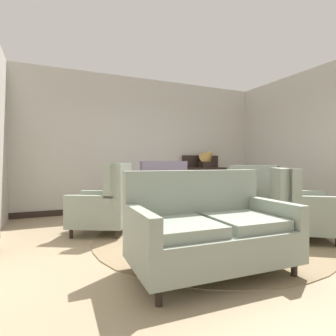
{
  "coord_description": "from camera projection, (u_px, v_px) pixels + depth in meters",
  "views": [
    {
      "loc": [
        -2.15,
        -3.07,
        1.11
      ],
      "look_at": [
        -0.36,
        0.96,
        1.0
      ],
      "focal_mm": 29.22,
      "sensor_mm": 36.0,
      "label": 1
    }
  ],
  "objects": [
    {
      "name": "side_table",
      "position": [
        241.0,
        204.0,
        4.49
      ],
      "size": [
        0.48,
        0.48,
        0.67
      ],
      "color": "black",
      "rests_on": "ground"
    },
    {
      "name": "settee",
      "position": [
        209.0,
        230.0,
        2.74
      ],
      "size": [
        1.61,
        0.94,
        1.01
      ],
      "rotation": [
        0.0,
        0.0,
        -0.03
      ],
      "color": "gray",
      "rests_on": "ground"
    },
    {
      "name": "wall_right",
      "position": [
        312.0,
        142.0,
        5.64
      ],
      "size": [
        0.08,
        4.18,
        3.02
      ],
      "primitive_type": "cube",
      "color": "#BCB7AD",
      "rests_on": "ground"
    },
    {
      "name": "coffee_table",
      "position": [
        202.0,
        212.0,
        3.88
      ],
      "size": [
        0.8,
        0.8,
        0.49
      ],
      "color": "black",
      "rests_on": "ground"
    },
    {
      "name": "gramophone",
      "position": [
        208.0,
        157.0,
        6.62
      ],
      "size": [
        0.46,
        0.53,
        0.53
      ],
      "color": "black",
      "rests_on": "sideboard"
    },
    {
      "name": "sideboard",
      "position": [
        204.0,
        184.0,
        6.7
      ],
      "size": [
        1.02,
        0.41,
        1.26
      ],
      "color": "black",
      "rests_on": "ground"
    },
    {
      "name": "baseboard_back",
      "position": [
        148.0,
        206.0,
        6.37
      ],
      "size": [
        5.74,
        0.03,
        0.12
      ],
      "primitive_type": "cube",
      "color": "black",
      "rests_on": "ground"
    },
    {
      "name": "armchair_foreground_right",
      "position": [
        161.0,
        196.0,
        5.07
      ],
      "size": [
        0.94,
        0.91,
        1.12
      ],
      "rotation": [
        0.0,
        0.0,
        2.97
      ],
      "color": "slate",
      "rests_on": "ground"
    },
    {
      "name": "ground",
      "position": [
        221.0,
        243.0,
        3.7
      ],
      "size": [
        8.35,
        8.35,
        0.0
      ],
      "primitive_type": "plane",
      "color": "#9E896B"
    },
    {
      "name": "area_rug",
      "position": [
        209.0,
        237.0,
        3.97
      ],
      "size": [
        3.31,
        3.31,
        0.01
      ],
      "primitive_type": "cylinder",
      "color": "#847051",
      "rests_on": "ground"
    },
    {
      "name": "porcelain_vase",
      "position": [
        201.0,
        193.0,
        3.88
      ],
      "size": [
        0.16,
        0.16,
        0.38
      ],
      "color": "#4C7A66",
      "rests_on": "coffee_table"
    },
    {
      "name": "armchair_beside_settee",
      "position": [
        258.0,
        199.0,
        4.96
      ],
      "size": [
        1.16,
        1.14,
        1.04
      ],
      "rotation": [
        0.0,
        0.0,
        2.1
      ],
      "color": "gray",
      "rests_on": "ground"
    },
    {
      "name": "wall_back",
      "position": [
        147.0,
        144.0,
        6.39
      ],
      "size": [
        5.9,
        0.08,
        3.02
      ],
      "primitive_type": "cube",
      "color": "#BCB7AD",
      "rests_on": "ground"
    },
    {
      "name": "armchair_back_corner",
      "position": [
        106.0,
        204.0,
        4.18
      ],
      "size": [
        1.07,
        1.03,
        1.08
      ],
      "rotation": [
        0.0,
        0.0,
        4.22
      ],
      "color": "gray",
      "rests_on": "ground"
    },
    {
      "name": "armchair_near_sideboard",
      "position": [
        298.0,
        209.0,
        3.9
      ],
      "size": [
        1.12,
        1.13,
        1.01
      ],
      "rotation": [
        0.0,
        0.0,
        7.24
      ],
      "color": "gray",
      "rests_on": "ground"
    }
  ]
}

